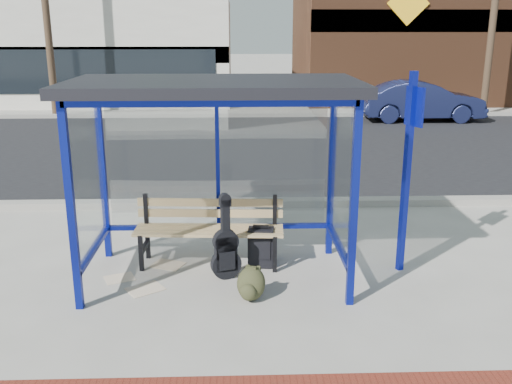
{
  "coord_description": "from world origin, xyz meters",
  "views": [
    {
      "loc": [
        0.25,
        -6.52,
        3.0
      ],
      "look_at": [
        0.48,
        0.2,
        1.04
      ],
      "focal_mm": 40.0,
      "sensor_mm": 36.0,
      "label": 1
    }
  ],
  "objects_px": {
    "suitcase": "(261,247)",
    "parked_car": "(421,101)",
    "guitar_bag": "(226,250)",
    "bench": "(209,226)",
    "backpack": "(251,285)"
  },
  "relations": [
    {
      "from": "guitar_bag",
      "to": "parked_car",
      "type": "bearing_deg",
      "value": 44.89
    },
    {
      "from": "guitar_bag",
      "to": "parked_car",
      "type": "height_order",
      "value": "parked_car"
    },
    {
      "from": "suitcase",
      "to": "backpack",
      "type": "relative_size",
      "value": 1.43
    },
    {
      "from": "backpack",
      "to": "parked_car",
      "type": "distance_m",
      "value": 14.0
    },
    {
      "from": "backpack",
      "to": "parked_car",
      "type": "height_order",
      "value": "parked_car"
    },
    {
      "from": "bench",
      "to": "suitcase",
      "type": "bearing_deg",
      "value": -8.71
    },
    {
      "from": "bench",
      "to": "backpack",
      "type": "distance_m",
      "value": 1.24
    },
    {
      "from": "backpack",
      "to": "parked_car",
      "type": "bearing_deg",
      "value": 82.29
    },
    {
      "from": "bench",
      "to": "parked_car",
      "type": "distance_m",
      "value": 13.26
    },
    {
      "from": "bench",
      "to": "guitar_bag",
      "type": "relative_size",
      "value": 1.88
    },
    {
      "from": "guitar_bag",
      "to": "backpack",
      "type": "xyz_separation_m",
      "value": [
        0.29,
        -0.6,
        -0.19
      ]
    },
    {
      "from": "guitar_bag",
      "to": "suitcase",
      "type": "xyz_separation_m",
      "value": [
        0.44,
        0.35,
        -0.11
      ]
    },
    {
      "from": "suitcase",
      "to": "parked_car",
      "type": "distance_m",
      "value": 13.08
    },
    {
      "from": "parked_car",
      "to": "backpack",
      "type": "bearing_deg",
      "value": 155.66
    },
    {
      "from": "bench",
      "to": "guitar_bag",
      "type": "xyz_separation_m",
      "value": [
        0.22,
        -0.49,
        -0.13
      ]
    }
  ]
}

